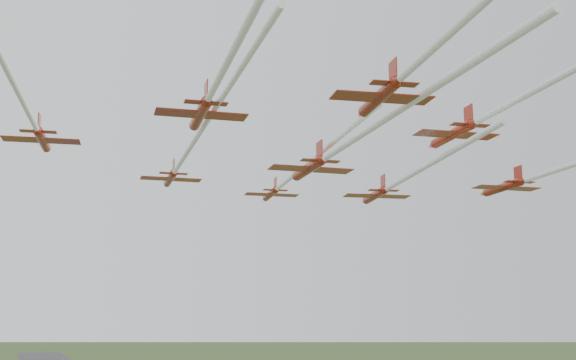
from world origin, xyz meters
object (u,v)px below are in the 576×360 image
object	(u,v)px
jet_row2_right	(396,184)
jet_trail_solo	(425,56)
jet_lead	(291,177)
jet_row4_left	(232,53)
jet_row3_mid	(342,147)
jet_row2_left	(188,151)
jet_row3_right	(548,173)
jet_row3_left	(28,112)
jet_row4_right	(501,108)

from	to	relation	value
jet_row2_right	jet_trail_solo	world-z (taller)	jet_row2_right
jet_lead	jet_row4_left	xyz separation A→B (m)	(-22.44, -46.02, -0.94)
jet_row3_mid	jet_lead	bearing A→B (deg)	84.68
jet_lead	jet_row2_left	size ratio (longest dim) A/B	0.89
jet_lead	jet_row2_right	world-z (taller)	jet_lead
jet_trail_solo	jet_lead	bearing A→B (deg)	87.82
jet_row4_left	jet_row3_mid	bearing A→B (deg)	52.84
jet_lead	jet_row3_mid	distance (m)	28.04
jet_row2_right	jet_row3_right	world-z (taller)	jet_row2_right
jet_row3_mid	jet_row4_left	bearing A→B (deg)	-128.43
jet_row3_left	jet_row3_mid	world-z (taller)	jet_row3_left
jet_row3_mid	jet_row3_right	distance (m)	26.01
jet_row3_mid	jet_row4_right	xyz separation A→B (m)	(11.21, -11.59, 2.10)
jet_lead	jet_row4_right	xyz separation A→B (m)	(6.25, -39.10, -0.07)
jet_row2_left	jet_row4_right	size ratio (longest dim) A/B	1.34
jet_row2_left	jet_row4_left	xyz separation A→B (m)	(-4.41, -32.39, -0.28)
jet_lead	jet_row2_left	xyz separation A→B (m)	(-18.03, -13.63, -0.66)
jet_row2_right	jet_row4_left	xyz separation A→B (m)	(-32.50, -34.07, 1.36)
jet_row3_mid	jet_row2_left	bearing A→B (deg)	138.18
jet_row3_mid	jet_row4_left	distance (m)	25.49
jet_row3_right	jet_row4_right	size ratio (longest dim) A/B	0.95
jet_lead	jet_row3_left	size ratio (longest dim) A/B	1.20
jet_row2_left	jet_row4_right	distance (m)	35.19
jet_row4_right	jet_lead	bearing A→B (deg)	106.40
jet_row3_right	jet_lead	bearing A→B (deg)	133.45
jet_row2_left	jet_row4_left	distance (m)	32.69
jet_row2_left	jet_row4_left	world-z (taller)	jet_row2_left
jet_lead	jet_row4_right	bearing A→B (deg)	-72.82
jet_row4_right	jet_trail_solo	distance (m)	22.13
jet_row2_right	jet_row3_mid	distance (m)	21.63
jet_row2_left	jet_lead	bearing A→B (deg)	42.30
jet_row4_left	jet_trail_solo	size ratio (longest dim) A/B	1.40
jet_row2_left	jet_row3_right	bearing A→B (deg)	-14.86
jet_row2_right	jet_trail_solo	distance (m)	46.10
jet_lead	jet_row4_left	size ratio (longest dim) A/B	0.91
jet_row3_mid	jet_row4_left	xyz separation A→B (m)	(-17.47, -18.51, 1.22)
jet_row2_right	jet_row4_left	bearing A→B (deg)	-122.51
jet_row3_left	jet_trail_solo	xyz separation A→B (m)	(24.87, -28.94, -1.34)
jet_row3_left	jet_row3_right	bearing A→B (deg)	5.21
jet_row3_mid	jet_trail_solo	distance (m)	26.20
jet_row3_right	jet_trail_solo	xyz separation A→B (m)	(-31.84, -25.14, 1.03)
jet_row3_mid	jet_trail_solo	xyz separation A→B (m)	(-5.85, -25.54, 0.08)
jet_lead	jet_row4_right	size ratio (longest dim) A/B	1.19
jet_row2_left	jet_row4_right	xyz separation A→B (m)	(24.28, -25.47, 0.59)
jet_row3_left	jet_row3_mid	xyz separation A→B (m)	(30.72, -3.40, -1.42)
jet_lead	jet_row3_mid	bearing A→B (deg)	-92.13
jet_row2_left	jet_row4_left	size ratio (longest dim) A/B	1.03
jet_row2_left	jet_row3_left	distance (m)	20.53
jet_row3_left	jet_trail_solo	bearing A→B (deg)	-40.28
jet_row3_right	jet_row4_right	distance (m)	18.79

